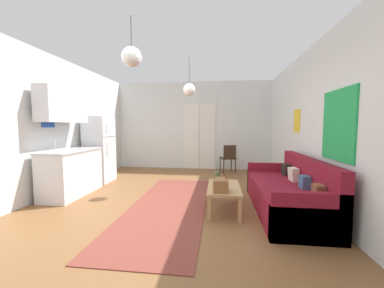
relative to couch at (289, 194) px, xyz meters
The scene contains 14 objects.
ground_plane 2.05m from the couch, behind, with size 5.53×8.23×0.10m, color brown.
wall_back 4.24m from the couch, 119.17° to the left, with size 5.13×0.13×2.81m.
wall_right 1.27m from the couch, 29.25° to the right, with size 0.12×7.83×2.81m.
wall_left 4.67m from the couch, behind, with size 0.12×7.83×2.81m.
area_rug 2.02m from the couch, behind, with size 1.29×3.61×0.01m, color brown.
couch is the anchor object (origin of this frame).
coffee_table 1.06m from the couch, behind, with size 0.52×0.99×0.40m.
bamboo_vase 1.21m from the couch, behind, with size 0.09×0.09×0.40m.
handbag 1.20m from the couch, 161.60° to the right, with size 0.24×0.30×0.30m.
refrigerator 4.41m from the couch, 159.85° to the left, with size 0.58×0.65×1.63m.
kitchen_counter 4.17m from the couch, behind, with size 0.62×1.31×2.13m.
accent_chair 3.12m from the couch, 106.10° to the left, with size 0.52×0.51×0.83m.
pendant_lamp_near 3.16m from the couch, 159.41° to the right, with size 0.26×0.26×0.65m.
pendant_lamp_far 2.76m from the couch, 151.00° to the left, with size 0.26×0.26×0.79m.
Camera 1 is at (0.86, -3.47, 1.39)m, focal length 21.05 mm.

